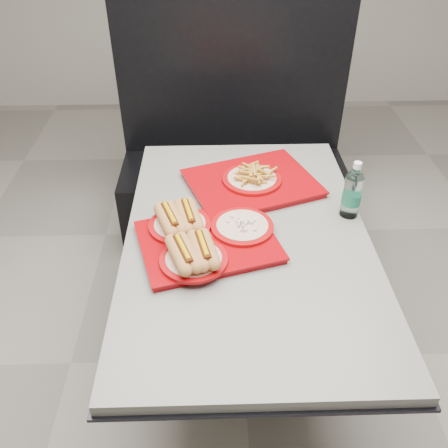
{
  "coord_description": "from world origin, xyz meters",
  "views": [
    {
      "loc": [
        -0.13,
        -1.38,
        1.84
      ],
      "look_at": [
        -0.09,
        -0.05,
        0.83
      ],
      "focal_mm": 38.0,
      "sensor_mm": 36.0,
      "label": 1
    }
  ],
  "objects_px": {
    "diner_table": "(246,266)",
    "tray_near": "(202,237)",
    "booth_bench": "(233,166)",
    "tray_far": "(252,180)",
    "water_bottle": "(352,193)"
  },
  "relations": [
    {
      "from": "diner_table",
      "to": "tray_near",
      "type": "xyz_separation_m",
      "value": [
        -0.17,
        -0.07,
        0.2
      ]
    },
    {
      "from": "diner_table",
      "to": "booth_bench",
      "type": "distance_m",
      "value": 1.11
    },
    {
      "from": "booth_bench",
      "to": "water_bottle",
      "type": "distance_m",
      "value": 1.16
    },
    {
      "from": "booth_bench",
      "to": "water_bottle",
      "type": "xyz_separation_m",
      "value": [
        0.4,
        -0.99,
        0.45
      ]
    },
    {
      "from": "tray_near",
      "to": "booth_bench",
      "type": "bearing_deg",
      "value": 81.81
    },
    {
      "from": "booth_bench",
      "to": "tray_far",
      "type": "relative_size",
      "value": 2.17
    },
    {
      "from": "diner_table",
      "to": "booth_bench",
      "type": "bearing_deg",
      "value": 90.0
    },
    {
      "from": "booth_bench",
      "to": "tray_near",
      "type": "bearing_deg",
      "value": -98.19
    },
    {
      "from": "booth_bench",
      "to": "tray_far",
      "type": "xyz_separation_m",
      "value": [
        0.04,
        -0.77,
        0.38
      ]
    },
    {
      "from": "booth_bench",
      "to": "tray_near",
      "type": "height_order",
      "value": "booth_bench"
    },
    {
      "from": "tray_near",
      "to": "diner_table",
      "type": "bearing_deg",
      "value": 21.32
    },
    {
      "from": "booth_bench",
      "to": "tray_near",
      "type": "relative_size",
      "value": 2.41
    },
    {
      "from": "diner_table",
      "to": "tray_near",
      "type": "height_order",
      "value": "tray_near"
    },
    {
      "from": "tray_near",
      "to": "tray_far",
      "type": "distance_m",
      "value": 0.44
    },
    {
      "from": "diner_table",
      "to": "tray_far",
      "type": "relative_size",
      "value": 2.29
    }
  ]
}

